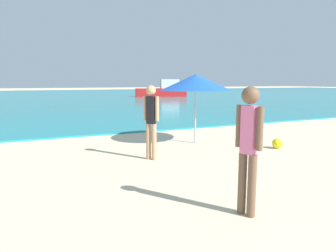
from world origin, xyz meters
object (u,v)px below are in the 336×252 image
object	(u,v)px
beach_ball	(277,143)
boat_far	(163,91)
person_distant	(151,118)
beach_umbrella	(196,82)
person_standing	(249,144)

from	to	relation	value
beach_ball	boat_far	bearing A→B (deg)	72.58
beach_ball	person_distant	bearing A→B (deg)	174.35
beach_ball	beach_umbrella	bearing A→B (deg)	136.06
person_standing	boat_far	world-z (taller)	boat_far
beach_ball	beach_umbrella	distance (m)	2.85
person_standing	beach_umbrella	xyz separation A→B (m)	(1.81, 4.58, 0.80)
beach_umbrella	beach_ball	bearing A→B (deg)	-43.94
beach_ball	person_standing	bearing A→B (deg)	-139.63
boat_far	beach_umbrella	xyz separation A→B (m)	(-10.31, -25.92, 1.02)
boat_far	beach_ball	world-z (taller)	boat_far
person_distant	beach_ball	size ratio (longest dim) A/B	6.17
person_standing	person_distant	distance (m)	3.32
person_standing	boat_far	bearing A→B (deg)	141.60
boat_far	beach_ball	xyz separation A→B (m)	(-8.64, -27.54, -0.64)
boat_far	person_standing	bearing A→B (deg)	84.42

